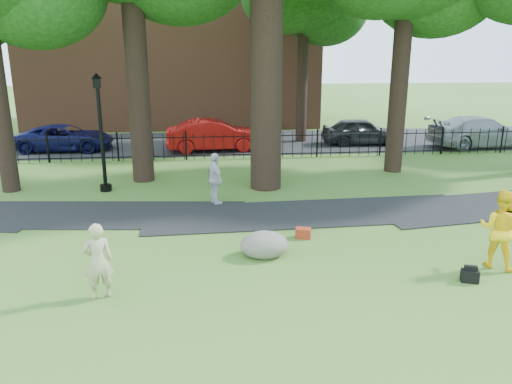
{
  "coord_description": "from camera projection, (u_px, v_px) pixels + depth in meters",
  "views": [
    {
      "loc": [
        -2.12,
        -10.26,
        4.87
      ],
      "look_at": [
        -0.86,
        2.0,
        1.3
      ],
      "focal_mm": 35.0,
      "sensor_mm": 36.0,
      "label": 1
    }
  ],
  "objects": [
    {
      "name": "ground",
      "position": [
        303.0,
        270.0,
        11.37
      ],
      "size": [
        120.0,
        120.0,
        0.0
      ],
      "primitive_type": "plane",
      "color": "#3F6924",
      "rests_on": "ground"
    },
    {
      "name": "footpath",
      "position": [
        310.0,
        214.0,
        15.19
      ],
      "size": [
        36.07,
        3.85,
        0.03
      ],
      "primitive_type": "cube",
      "rotation": [
        0.0,
        0.0,
        0.03
      ],
      "color": "black",
      "rests_on": "ground"
    },
    {
      "name": "street",
      "position": [
        245.0,
        142.0,
        26.65
      ],
      "size": [
        80.0,
        7.0,
        0.02
      ],
      "primitive_type": "cube",
      "color": "black",
      "rests_on": "ground"
    },
    {
      "name": "iron_fence",
      "position": [
        252.0,
        145.0,
        22.67
      ],
      "size": [
        44.0,
        0.04,
        1.2
      ],
      "color": "black",
      "rests_on": "ground"
    },
    {
      "name": "brick_building",
      "position": [
        173.0,
        29.0,
        32.23
      ],
      "size": [
        18.0,
        8.0,
        12.0
      ],
      "primitive_type": "cube",
      "color": "brown",
      "rests_on": "ground"
    },
    {
      "name": "woman",
      "position": [
        98.0,
        261.0,
        9.9
      ],
      "size": [
        0.66,
        0.52,
        1.59
      ],
      "primitive_type": "imported",
      "rotation": [
        0.0,
        0.0,
        3.42
      ],
      "color": "tan",
      "rests_on": "ground"
    },
    {
      "name": "man",
      "position": [
        500.0,
        229.0,
        11.28
      ],
      "size": [
        1.13,
        1.12,
        1.84
      ],
      "primitive_type": "imported",
      "rotation": [
        0.0,
        0.0,
        2.41
      ],
      "color": "yellow",
      "rests_on": "ground"
    },
    {
      "name": "pedestrian",
      "position": [
        215.0,
        179.0,
        15.88
      ],
      "size": [
        0.75,
        1.07,
        1.68
      ],
      "primitive_type": "imported",
      "rotation": [
        0.0,
        0.0,
        1.95
      ],
      "color": "silver",
      "rests_on": "ground"
    },
    {
      "name": "boulder",
      "position": [
        264.0,
        243.0,
        12.04
      ],
      "size": [
        1.25,
        1.0,
        0.68
      ],
      "primitive_type": "ellipsoid",
      "rotation": [
        0.0,
        0.0,
        0.11
      ],
      "color": "slate",
      "rests_on": "ground"
    },
    {
      "name": "lamppost",
      "position": [
        101.0,
        135.0,
        17.09
      ],
      "size": [
        0.4,
        0.4,
        4.06
      ],
      "rotation": [
        0.0,
        0.0,
        0.15
      ],
      "color": "black",
      "rests_on": "ground"
    },
    {
      "name": "backpack",
      "position": [
        470.0,
        276.0,
        10.75
      ],
      "size": [
        0.41,
        0.32,
        0.27
      ],
      "primitive_type": "cube",
      "rotation": [
        0.0,
        0.0,
        -0.3
      ],
      "color": "black",
      "rests_on": "ground"
    },
    {
      "name": "red_bag",
      "position": [
        303.0,
        233.0,
        13.23
      ],
      "size": [
        0.45,
        0.35,
        0.27
      ],
      "primitive_type": "cube",
      "rotation": [
        0.0,
        0.0,
        -0.28
      ],
      "color": "maroon",
      "rests_on": "ground"
    },
    {
      "name": "red_sedan",
      "position": [
        214.0,
        135.0,
        24.3
      ],
      "size": [
        4.77,
        1.95,
        1.54
      ],
      "primitive_type": "imported",
      "rotation": [
        0.0,
        0.0,
        1.64
      ],
      "color": "#9B0D0B",
      "rests_on": "ground"
    },
    {
      "name": "navy_van",
      "position": [
        65.0,
        138.0,
        24.34
      ],
      "size": [
        4.62,
        2.25,
        1.27
      ],
      "primitive_type": "imported",
      "rotation": [
        0.0,
        0.0,
        1.54
      ],
      "color": "#0B0E3A",
      "rests_on": "ground"
    },
    {
      "name": "grey_car",
      "position": [
        362.0,
        131.0,
        25.87
      ],
      "size": [
        4.17,
        1.9,
        1.39
      ],
      "primitive_type": "imported",
      "rotation": [
        0.0,
        0.0,
        1.51
      ],
      "color": "black",
      "rests_on": "ground"
    },
    {
      "name": "silver_car",
      "position": [
        480.0,
        132.0,
        25.2
      ],
      "size": [
        5.52,
        2.66,
        1.55
      ],
      "primitive_type": "imported",
      "rotation": [
        0.0,
        0.0,
        1.66
      ],
      "color": "#92949A",
      "rests_on": "ground"
    }
  ]
}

